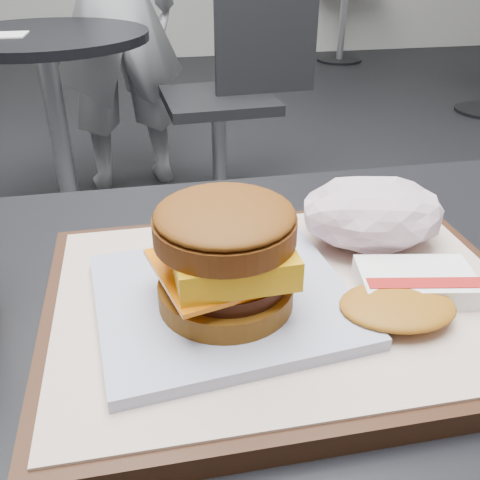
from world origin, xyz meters
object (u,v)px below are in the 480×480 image
object	(u,v)px
breakfast_sandwich	(225,266)
neighbor_chair	(235,86)
serving_tray	(286,302)
hash_brown	(408,292)
crumpled_wrapper	(373,213)
patron	(112,6)
neighbor_table	(52,93)

from	to	relation	value
breakfast_sandwich	neighbor_chair	size ratio (longest dim) A/B	0.24
serving_tray	neighbor_chair	size ratio (longest dim) A/B	0.43
hash_brown	crumpled_wrapper	xyz separation A→B (m)	(0.01, 0.10, 0.02)
serving_tray	patron	world-z (taller)	patron
crumpled_wrapper	serving_tray	bearing A→B (deg)	-146.50
neighbor_chair	crumpled_wrapper	bearing A→B (deg)	-96.24
serving_tray	patron	size ratio (longest dim) A/B	0.25
serving_tray	patron	distance (m)	2.09
hash_brown	crumpled_wrapper	size ratio (longest dim) A/B	0.97
crumpled_wrapper	neighbor_chair	bearing A→B (deg)	83.76
hash_brown	breakfast_sandwich	bearing A→B (deg)	172.18
serving_tray	crumpled_wrapper	size ratio (longest dim) A/B	2.92
hash_brown	neighbor_table	distance (m)	1.74
serving_tray	neighbor_chair	distance (m)	1.79
breakfast_sandwich	neighbor_table	bearing A→B (deg)	101.69
serving_tray	neighbor_chair	world-z (taller)	neighbor_chair
hash_brown	serving_tray	bearing A→B (deg)	159.87
neighbor_chair	neighbor_table	bearing A→B (deg)	-169.61
crumpled_wrapper	neighbor_table	size ratio (longest dim) A/B	0.17
serving_tray	hash_brown	distance (m)	0.09
neighbor_table	hash_brown	bearing A→B (deg)	-73.94
neighbor_table	patron	distance (m)	0.56
neighbor_chair	patron	world-z (taller)	patron
breakfast_sandwich	neighbor_chair	distance (m)	1.82
hash_brown	patron	size ratio (longest dim) A/B	0.08
breakfast_sandwich	crumpled_wrapper	size ratio (longest dim) A/B	1.59
crumpled_wrapper	neighbor_chair	distance (m)	1.72
serving_tray	neighbor_table	bearing A→B (deg)	103.51
crumpled_wrapper	neighbor_table	xyz separation A→B (m)	(-0.49, 1.56, -0.27)
neighbor_chair	hash_brown	bearing A→B (deg)	-96.24
breakfast_sandwich	crumpled_wrapper	world-z (taller)	breakfast_sandwich
breakfast_sandwich	patron	bearing A→B (deg)	93.09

